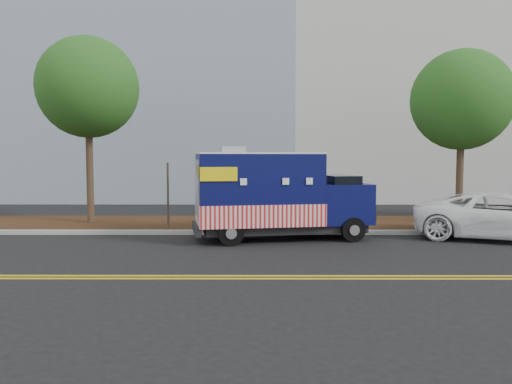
{
  "coord_description": "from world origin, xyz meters",
  "views": [
    {
      "loc": [
        -0.03,
        -15.13,
        2.58
      ],
      "look_at": [
        -0.09,
        0.6,
        1.48
      ],
      "focal_mm": 35.0,
      "sensor_mm": 36.0,
      "label": 1
    }
  ],
  "objects": [
    {
      "name": "white_car",
      "position": [
        7.61,
        0.38,
        0.74
      ],
      "size": [
        5.82,
        4.22,
        1.47
      ],
      "primitive_type": "imported",
      "rotation": [
        0.0,
        0.0,
        1.19
      ],
      "color": "white",
      "rests_on": "ground"
    },
    {
      "name": "sign_post",
      "position": [
        -3.05,
        1.55,
        1.2
      ],
      "size": [
        0.06,
        0.06,
        2.4
      ],
      "primitive_type": "cube",
      "color": "#473828",
      "rests_on": "ground"
    },
    {
      "name": "tree_c",
      "position": [
        7.41,
        3.24,
        4.65
      ],
      "size": [
        3.65,
        3.65,
        6.5
      ],
      "color": "#38281C",
      "rests_on": "ground"
    },
    {
      "name": "ground",
      "position": [
        0.0,
        0.0,
        0.0
      ],
      "size": [
        120.0,
        120.0,
        0.0
      ],
      "primitive_type": "plane",
      "color": "black",
      "rests_on": "ground"
    },
    {
      "name": "centerline_near",
      "position": [
        0.0,
        -4.45,
        0.01
      ],
      "size": [
        120.0,
        0.1,
        0.01
      ],
      "primitive_type": "cube",
      "color": "gold",
      "rests_on": "ground"
    },
    {
      "name": "food_truck",
      "position": [
        0.46,
        0.44,
        1.32
      ],
      "size": [
        5.79,
        2.99,
        2.91
      ],
      "rotation": [
        0.0,
        0.0,
        0.18
      ],
      "color": "black",
      "rests_on": "ground"
    },
    {
      "name": "curb",
      "position": [
        0.0,
        1.4,
        0.07
      ],
      "size": [
        120.0,
        0.18,
        0.15
      ],
      "primitive_type": "cube",
      "color": "#9E9E99",
      "rests_on": "ground"
    },
    {
      "name": "centerline_far",
      "position": [
        0.0,
        -4.7,
        0.01
      ],
      "size": [
        120.0,
        0.1,
        0.01
      ],
      "primitive_type": "cube",
      "color": "gold",
      "rests_on": "ground"
    },
    {
      "name": "tree_a",
      "position": [
        -6.31,
        3.46,
        5.14
      ],
      "size": [
        3.72,
        3.72,
        7.01
      ],
      "color": "#38281C",
      "rests_on": "ground"
    },
    {
      "name": "mulch_strip",
      "position": [
        0.0,
        3.5,
        0.07
      ],
      "size": [
        120.0,
        4.0,
        0.15
      ],
      "primitive_type": "cube",
      "color": "black",
      "rests_on": "ground"
    }
  ]
}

